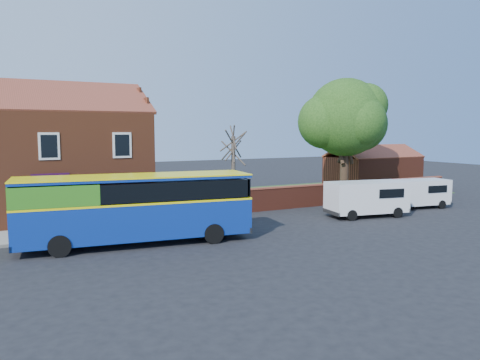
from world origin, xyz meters
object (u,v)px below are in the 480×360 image
van_far (417,192)px  bus (129,206)px  van_near (367,197)px  large_tree (345,120)px

van_far → bus: bearing=-167.8°
bus → van_far: size_ratio=2.33×
van_near → van_far: size_ratio=1.12×
van_near → van_far: van_near is taller
van_far → large_tree: bearing=108.1°
van_near → large_tree: (4.45, 7.52, 5.07)m
van_near → van_far: bearing=19.8°
large_tree → van_far: bearing=-81.0°
van_near → large_tree: large_tree is taller
bus → large_tree: bearing=28.6°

